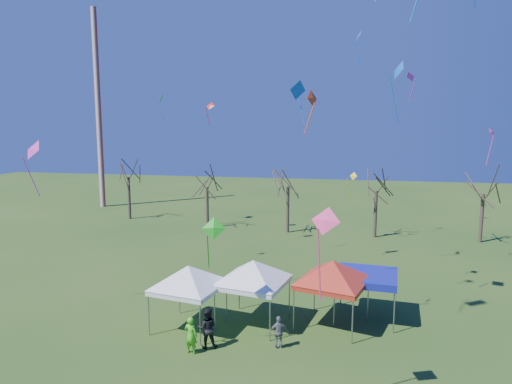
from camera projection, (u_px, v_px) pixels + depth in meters
The scene contains 26 objects.
ground at pixel (270, 354), 21.32m from camera, with size 140.00×140.00×0.00m, color #284D18.
radio_mast at pixel (98, 110), 57.94m from camera, with size 0.70×0.70×25.00m, color silver.
tree_0 at pixel (128, 162), 51.01m from camera, with size 3.83×3.83×8.44m.
tree_1 at pixel (207, 172), 46.48m from camera, with size 3.42×3.42×7.54m.
tree_2 at pixel (288, 169), 44.50m from camera, with size 3.71×3.71×8.18m.
tree_3 at pixel (377, 174), 42.56m from camera, with size 3.59×3.59×7.91m.
tree_4 at pixel (485, 176), 40.70m from camera, with size 3.58×3.58×7.89m.
tent_white_west at pixel (188, 270), 23.56m from camera, with size 4.40×4.40×3.94m.
tent_white_mid at pixel (253, 265), 24.08m from camera, with size 4.55×4.55×4.08m.
tent_red at pixel (333, 265), 23.88m from camera, with size 4.50×4.50×4.13m.
tent_blue at pixel (366, 277), 24.97m from camera, with size 3.58×3.58×2.57m.
person_green at pixel (191, 335), 21.28m from camera, with size 0.64×0.42×1.77m, color #4ACE21.
person_dark at pixel (207, 328), 21.79m from camera, with size 0.96×0.75×1.97m, color black.
person_grey at pixel (279, 332), 21.77m from camera, with size 0.93×0.39×1.59m, color slate.
kite_14 at pixel (32, 150), 24.53m from camera, with size 1.43×1.22×3.17m.
kite_17 at pixel (398, 71), 23.86m from camera, with size 0.85×1.19×3.32m.
kite_2 at pixel (161, 98), 46.05m from camera, with size 0.85×1.34×3.14m.
kite_11 at pixel (297, 90), 31.85m from camera, with size 1.39×1.43×3.16m.
kite_12 at pixel (492, 133), 35.78m from camera, with size 0.97×1.11×3.06m.
kite_19 at pixel (411, 77), 35.98m from camera, with size 0.92×1.01×2.29m.
kite_18 at pixel (358, 37), 25.28m from camera, with size 0.47×0.72×1.72m.
kite_22 at pixel (353, 177), 41.41m from camera, with size 0.98×0.91×2.70m.
kite_27 at pixel (313, 99), 21.69m from camera, with size 0.68×0.87×2.14m.
kite_5 at pixel (325, 222), 15.72m from camera, with size 1.22×0.96×3.45m.
kite_13 at pixel (210, 106), 42.41m from camera, with size 1.01×0.84×2.20m.
kite_1 at pixel (213, 229), 20.55m from camera, with size 1.15×0.74×2.43m.
Camera 1 is at (3.34, -19.71, 10.63)m, focal length 32.00 mm.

